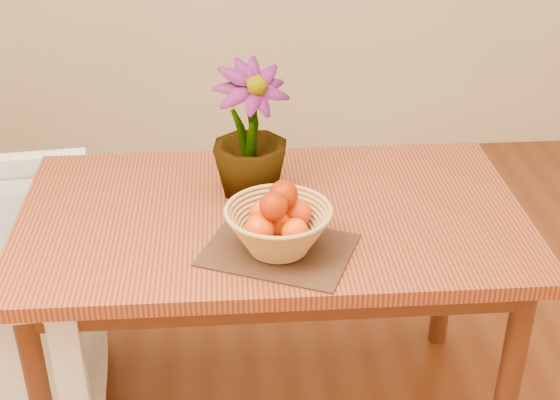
{
  "coord_description": "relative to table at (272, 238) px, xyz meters",
  "views": [
    {
      "loc": [
        -0.11,
        -1.56,
        1.84
      ],
      "look_at": [
        0.01,
        0.16,
        0.86
      ],
      "focal_mm": 50.0,
      "sensor_mm": 36.0,
      "label": 1
    }
  ],
  "objects": [
    {
      "name": "table",
      "position": [
        0.0,
        0.0,
        0.0
      ],
      "size": [
        1.4,
        0.8,
        0.75
      ],
      "color": "brown",
      "rests_on": "floor"
    },
    {
      "name": "wicker_basket",
      "position": [
        0.0,
        -0.2,
        0.15
      ],
      "size": [
        0.27,
        0.27,
        0.11
      ],
      "color": "#A67C45",
      "rests_on": "placemat"
    },
    {
      "name": "placemat",
      "position": [
        0.0,
        -0.2,
        0.09
      ],
      "size": [
        0.44,
        0.39,
        0.01
      ],
      "primitive_type": "cube",
      "rotation": [
        0.0,
        0.0,
        -0.4
      ],
      "color": "#341B13",
      "rests_on": "table"
    },
    {
      "name": "potted_plant",
      "position": [
        -0.05,
        0.11,
        0.28
      ],
      "size": [
        0.28,
        0.28,
        0.39
      ],
      "primitive_type": "imported",
      "rotation": [
        0.0,
        0.0,
        0.39
      ],
      "color": "#1C4012",
      "rests_on": "table"
    },
    {
      "name": "orange_pile",
      "position": [
        0.0,
        -0.2,
        0.2
      ],
      "size": [
        0.17,
        0.17,
        0.13
      ],
      "rotation": [
        0.0,
        0.0,
        0.04
      ],
      "color": "#DE4503",
      "rests_on": "wicker_basket"
    }
  ]
}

